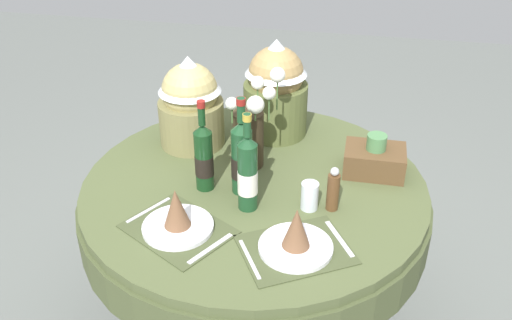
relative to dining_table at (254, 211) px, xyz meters
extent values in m
cylinder|color=#4C5633|center=(0.00, 0.00, 0.11)|extent=(1.30, 1.30, 0.04)
cylinder|color=#464F2E|center=(0.00, 0.00, 0.01)|extent=(1.33, 1.33, 0.16)
cylinder|color=black|center=(0.00, 0.00, -0.25)|extent=(0.12, 0.12, 0.68)
cylinder|color=black|center=(0.00, 0.00, -0.60)|extent=(0.71, 0.71, 0.03)
cube|color=#41492B|center=(-0.19, -0.33, 0.13)|extent=(0.42, 0.40, 0.00)
cylinder|color=white|center=(-0.19, -0.33, 0.14)|extent=(0.24, 0.24, 0.02)
cone|color=brown|center=(-0.19, -0.33, 0.22)|extent=(0.09, 0.09, 0.14)
cube|color=silver|center=(-0.33, -0.25, 0.14)|extent=(0.11, 0.17, 0.00)
cube|color=silver|center=(-0.06, -0.41, 0.14)|extent=(0.11, 0.17, 0.00)
cube|color=#41492B|center=(0.21, -0.36, 0.13)|extent=(0.42, 0.40, 0.00)
cylinder|color=white|center=(0.21, -0.36, 0.14)|extent=(0.24, 0.24, 0.02)
cone|color=brown|center=(0.21, -0.36, 0.22)|extent=(0.09, 0.09, 0.14)
cube|color=silver|center=(0.07, -0.43, 0.14)|extent=(0.11, 0.17, 0.00)
cube|color=silver|center=(0.34, -0.28, 0.14)|extent=(0.11, 0.17, 0.00)
cylinder|color=#332819|center=(-0.05, 0.12, 0.25)|extent=(0.12, 0.12, 0.23)
sphere|color=white|center=(0.05, 0.18, 0.50)|extent=(0.06, 0.06, 0.06)
cylinder|color=#4C7038|center=(0.05, 0.18, 0.42)|extent=(0.01, 0.01, 0.12)
sphere|color=white|center=(-0.01, 0.07, 0.43)|extent=(0.07, 0.07, 0.07)
cylinder|color=#4C7038|center=(-0.01, 0.07, 0.38)|extent=(0.01, 0.01, 0.04)
sphere|color=white|center=(-0.01, 0.12, 0.49)|extent=(0.05, 0.05, 0.05)
cylinder|color=#4C7038|center=(-0.01, 0.12, 0.42)|extent=(0.01, 0.01, 0.11)
sphere|color=white|center=(-0.09, 0.03, 0.44)|extent=(0.05, 0.05, 0.05)
cylinder|color=#4C7038|center=(-0.09, 0.03, 0.39)|extent=(0.01, 0.01, 0.07)
sphere|color=white|center=(0.04, 0.08, 0.47)|extent=(0.05, 0.05, 0.05)
cylinder|color=#4C7038|center=(0.04, 0.08, 0.41)|extent=(0.01, 0.01, 0.09)
cylinder|color=#194223|center=(-0.03, -0.06, 0.26)|extent=(0.08, 0.08, 0.25)
cylinder|color=black|center=(-0.03, -0.06, 0.24)|extent=(0.08, 0.08, 0.09)
cone|color=#194223|center=(-0.03, -0.06, 0.40)|extent=(0.08, 0.08, 0.03)
cylinder|color=#194223|center=(-0.03, -0.06, 0.46)|extent=(0.03, 0.03, 0.09)
cylinder|color=maroon|center=(-0.03, -0.06, 0.50)|extent=(0.03, 0.03, 0.02)
cylinder|color=#143819|center=(-0.17, -0.07, 0.25)|extent=(0.07, 0.07, 0.23)
cylinder|color=black|center=(-0.17, -0.07, 0.23)|extent=(0.07, 0.07, 0.08)
cone|color=#143819|center=(-0.17, -0.07, 0.38)|extent=(0.07, 0.07, 0.03)
cylinder|color=#143819|center=(-0.17, -0.07, 0.44)|extent=(0.03, 0.03, 0.09)
cylinder|color=maroon|center=(-0.17, -0.07, 0.48)|extent=(0.03, 0.03, 0.02)
cylinder|color=#194223|center=(0.01, -0.16, 0.26)|extent=(0.07, 0.07, 0.25)
cylinder|color=silver|center=(0.01, -0.16, 0.24)|extent=(0.07, 0.07, 0.09)
cone|color=#194223|center=(0.01, -0.16, 0.40)|extent=(0.07, 0.07, 0.03)
cylinder|color=#194223|center=(0.01, -0.16, 0.46)|extent=(0.03, 0.03, 0.08)
cylinder|color=#B29933|center=(0.01, -0.16, 0.49)|extent=(0.03, 0.03, 0.02)
cylinder|color=silver|center=(0.22, -0.12, 0.18)|extent=(0.06, 0.06, 0.10)
cylinder|color=brown|center=(0.30, -0.11, 0.20)|extent=(0.04, 0.04, 0.14)
sphere|color=#B7B7BC|center=(0.30, -0.11, 0.29)|extent=(0.03, 0.03, 0.03)
cylinder|color=olive|center=(-0.32, 0.25, 0.23)|extent=(0.27, 0.27, 0.19)
sphere|color=tan|center=(-0.32, 0.25, 0.37)|extent=(0.23, 0.23, 0.23)
cone|color=silver|center=(-0.32, 0.25, 0.45)|extent=(0.26, 0.26, 0.15)
cylinder|color=#566033|center=(0.01, 0.41, 0.25)|extent=(0.27, 0.27, 0.23)
sphere|color=#9E7F4C|center=(0.01, 0.41, 0.41)|extent=(0.23, 0.23, 0.23)
cone|color=silver|center=(0.01, 0.41, 0.48)|extent=(0.26, 0.26, 0.15)
cube|color=brown|center=(0.44, 0.16, 0.18)|extent=(0.23, 0.17, 0.10)
cylinder|color=#4C7F4C|center=(0.44, 0.16, 0.27)|extent=(0.08, 0.08, 0.06)
camera|label=1|loc=(0.36, -1.75, 1.33)|focal=39.83mm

